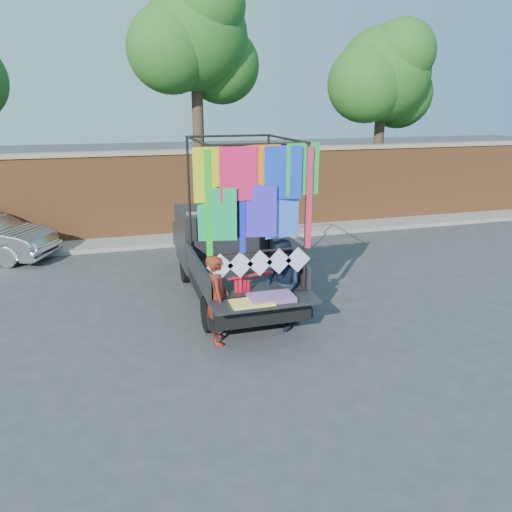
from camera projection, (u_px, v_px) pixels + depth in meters
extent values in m
plane|color=#38383A|center=(229.00, 330.00, 9.07)|extent=(90.00, 90.00, 0.00)
cube|color=#96542B|center=(175.00, 195.00, 15.11)|extent=(30.00, 0.35, 2.50)
cube|color=gray|center=(173.00, 152.00, 14.73)|extent=(30.00, 0.45, 0.12)
cube|color=gray|center=(180.00, 239.00, 14.82)|extent=(30.00, 1.20, 0.12)
cylinder|color=#38281C|center=(199.00, 142.00, 16.04)|extent=(0.36, 0.36, 5.46)
sphere|color=#2B621C|center=(195.00, 37.00, 15.12)|extent=(3.20, 3.20, 3.20)
sphere|color=#2B621C|center=(222.00, 66.00, 15.96)|extent=(2.40, 2.40, 2.40)
sphere|color=#2B621C|center=(171.00, 49.00, 14.74)|extent=(2.60, 2.60, 2.60)
sphere|color=#2B621C|center=(208.00, 5.00, 14.42)|extent=(2.20, 2.20, 2.20)
cylinder|color=#38281C|center=(378.00, 151.00, 17.93)|extent=(0.36, 0.36, 4.55)
sphere|color=#2B621C|center=(383.00, 74.00, 17.16)|extent=(3.20, 3.20, 3.20)
sphere|color=#2B621C|center=(398.00, 94.00, 17.96)|extent=(2.40, 2.40, 2.40)
sphere|color=#2B621C|center=(366.00, 84.00, 16.77)|extent=(2.60, 2.60, 2.60)
sphere|color=#2B621C|center=(402.00, 52.00, 16.50)|extent=(2.20, 2.20, 2.20)
cylinder|color=black|center=(186.00, 268.00, 11.41)|extent=(0.22, 0.66, 0.66)
cylinder|color=black|center=(210.00, 314.00, 8.94)|extent=(0.22, 0.66, 0.66)
cylinder|color=black|center=(252.00, 262.00, 11.83)|extent=(0.22, 0.66, 0.66)
cylinder|color=black|center=(291.00, 304.00, 9.36)|extent=(0.22, 0.66, 0.66)
cube|color=black|center=(234.00, 277.00, 10.29)|extent=(1.70, 4.20, 0.30)
cube|color=black|center=(243.00, 276.00, 9.52)|extent=(1.80, 2.30, 0.10)
cube|color=black|center=(198.00, 269.00, 9.21)|extent=(0.06, 2.30, 0.45)
cube|color=black|center=(287.00, 261.00, 9.69)|extent=(0.06, 2.30, 0.45)
cube|color=black|center=(230.00, 249.00, 10.49)|extent=(1.80, 0.06, 0.45)
cube|color=black|center=(220.00, 235.00, 11.36)|extent=(1.80, 1.60, 1.25)
cube|color=#8C9EAD|center=(224.00, 223.00, 10.83)|extent=(1.60, 0.06, 0.55)
cube|color=#8C9EAD|center=(213.00, 220.00, 11.99)|extent=(1.60, 0.10, 0.70)
cube|color=black|center=(210.00, 234.00, 12.44)|extent=(1.75, 0.90, 0.55)
cube|color=black|center=(265.00, 302.00, 8.23)|extent=(1.80, 0.55, 0.06)
cube|color=black|center=(261.00, 318.00, 8.55)|extent=(1.85, 0.15, 0.18)
cylinder|color=black|center=(210.00, 225.00, 7.95)|extent=(0.05, 0.05, 2.50)
cylinder|color=black|center=(189.00, 201.00, 9.87)|extent=(0.05, 0.05, 2.50)
cylinder|color=black|center=(306.00, 219.00, 8.39)|extent=(0.05, 0.05, 2.50)
cylinder|color=black|center=(268.00, 197.00, 10.32)|extent=(0.05, 0.05, 2.50)
cylinder|color=black|center=(260.00, 144.00, 7.80)|extent=(1.70, 0.04, 0.04)
cylinder|color=black|center=(229.00, 136.00, 9.72)|extent=(1.70, 0.04, 0.04)
cylinder|color=black|center=(196.00, 141.00, 8.54)|extent=(0.04, 2.15, 0.04)
cylinder|color=black|center=(286.00, 139.00, 8.98)|extent=(0.04, 2.15, 0.04)
cylinder|color=black|center=(259.00, 251.00, 8.32)|extent=(1.70, 0.04, 0.04)
cube|color=yellow|center=(214.00, 175.00, 7.71)|extent=(0.62, 0.01, 0.85)
cube|color=#FE1C52|center=(238.00, 174.00, 7.78)|extent=(0.62, 0.01, 0.85)
cube|color=orange|center=(260.00, 173.00, 7.92)|extent=(0.62, 0.01, 0.85)
cube|color=blue|center=(283.00, 173.00, 7.98)|extent=(0.62, 0.01, 0.85)
cube|color=green|center=(304.00, 171.00, 8.12)|extent=(0.62, 0.01, 0.85)
cube|color=#0BA755|center=(215.00, 217.00, 7.87)|extent=(0.62, 0.01, 0.85)
cube|color=black|center=(238.00, 215.00, 8.01)|extent=(0.62, 0.01, 0.85)
cube|color=#382AD3|center=(261.00, 214.00, 8.07)|extent=(0.62, 0.01, 0.85)
cube|color=#3578FF|center=(282.00, 212.00, 8.21)|extent=(0.62, 0.01, 0.85)
cube|color=#19CC1C|center=(208.00, 204.00, 7.80)|extent=(0.10, 0.01, 1.70)
cube|color=#DC2446|center=(309.00, 199.00, 8.26)|extent=(0.10, 0.01, 1.70)
cube|color=#1822E0|center=(242.00, 202.00, 7.95)|extent=(0.10, 0.01, 1.70)
cube|color=silver|center=(220.00, 267.00, 8.17)|extent=(0.45, 0.01, 0.45)
cube|color=silver|center=(240.00, 265.00, 8.26)|extent=(0.45, 0.01, 0.45)
cube|color=silver|center=(260.00, 263.00, 8.35)|extent=(0.45, 0.01, 0.45)
cube|color=silver|center=(279.00, 261.00, 8.44)|extent=(0.45, 0.01, 0.45)
cube|color=silver|center=(298.00, 260.00, 8.53)|extent=(0.45, 0.01, 0.45)
cube|color=#F13561|center=(271.00, 298.00, 8.24)|extent=(0.75, 0.45, 0.08)
cube|color=#F1F44D|center=(252.00, 303.00, 8.08)|extent=(0.70, 0.40, 0.04)
imported|color=maroon|center=(218.00, 299.00, 8.37)|extent=(0.47, 0.63, 1.58)
imported|color=#141C32|center=(282.00, 285.00, 8.91)|extent=(0.72, 0.88, 1.66)
cube|color=red|center=(251.00, 275.00, 8.55)|extent=(0.84, 0.20, 0.04)
cube|color=red|center=(236.00, 292.00, 8.54)|extent=(0.05, 0.02, 0.49)
cube|color=red|center=(240.00, 292.00, 8.56)|extent=(0.05, 0.02, 0.49)
cube|color=red|center=(244.00, 293.00, 8.59)|extent=(0.05, 0.02, 0.49)
cube|color=red|center=(248.00, 294.00, 8.61)|extent=(0.05, 0.02, 0.49)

